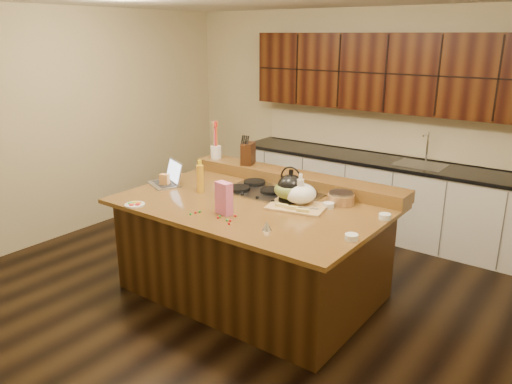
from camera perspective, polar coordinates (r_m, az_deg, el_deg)
The scene contains 32 objects.
room at distance 4.44m, azimuth -0.38°, elevation 4.15°, with size 5.52×5.02×2.72m.
island at distance 4.73m, azimuth -0.36°, elevation -6.35°, with size 2.40×1.60×0.92m.
back_ledge at distance 5.10m, azimuth 4.36°, elevation 1.57°, with size 2.40×0.30×0.12m, color black.
cooktop at distance 4.79m, azimuth 1.78°, elevation -0.01°, with size 0.92×0.52×0.05m.
back_counter at distance 6.28m, azimuth 14.19°, elevation 4.19°, with size 3.70×0.66×2.40m.
kettle at distance 4.49m, azimuth 3.99°, elevation 0.61°, with size 0.25×0.25×0.22m, color black.
green_bowl at distance 4.49m, azimuth 3.99°, elevation 0.26°, with size 0.30×0.30×0.16m, color #5F6E2C.
laptop at distance 5.15m, azimuth -9.97°, elevation 1.56°, with size 0.43×0.39×0.24m.
oil_bottle at distance 4.83m, azimuth -6.39°, elevation 1.52°, with size 0.07×0.07×0.27m, color gold.
vinegar_bottle at distance 4.42m, azimuth 5.07°, elevation -0.12°, with size 0.06×0.06×0.25m, color silver.
wooden_tray at distance 4.44m, azimuth 4.99°, elevation -0.50°, with size 0.56×0.45×0.20m.
ramekin_a at distance 3.79m, azimuth 10.86°, elevation -5.08°, with size 0.10×0.10×0.04m, color white.
ramekin_b at distance 4.45m, azimuth 8.30°, elevation -1.50°, with size 0.10×0.10×0.04m, color white.
ramekin_c at distance 4.27m, azimuth 14.52°, elevation -2.73°, with size 0.10×0.10×0.04m, color white.
strainer_bowl at distance 4.56m, azimuth 9.69°, elevation -0.78°, with size 0.24×0.24×0.09m, color #996B3F.
kitchen_timer at distance 3.90m, azimuth 1.24°, elevation -3.87°, with size 0.08×0.08×0.07m, color silver.
pink_bag at distance 4.22m, azimuth -3.68°, elevation -0.72°, with size 0.15×0.08×0.28m, color #D66495.
candy_plate at distance 4.60m, azimuth -13.69°, elevation -1.41°, with size 0.18×0.18×0.01m, color white.
package_box at distance 5.09m, azimuth -10.41°, elevation 1.33°, with size 0.09×0.06×0.12m, color #C28344.
utensil_crock at distance 5.67m, azimuth -4.60°, elevation 4.57°, with size 0.12×0.12×0.14m, color white.
knife_block at distance 5.38m, azimuth -0.91°, elevation 4.42°, with size 0.12×0.19×0.23m, color black.
gumdrop_0 at distance 4.09m, azimuth -2.94°, elevation -3.28°, with size 0.02×0.02×0.02m, color red.
gumdrop_1 at distance 4.31m, azimuth -4.24°, elevation -2.18°, with size 0.02×0.02×0.02m, color #198C26.
gumdrop_2 at distance 4.02m, azimuth -3.11°, elevation -3.62°, with size 0.02×0.02×0.02m, color red.
gumdrop_3 at distance 4.31m, azimuth -6.45°, elevation -2.24°, with size 0.02×0.02×0.02m, color #198C26.
gumdrop_4 at distance 4.30m, azimuth -4.45°, elevation -2.20°, with size 0.02×0.02×0.02m, color red.
gumdrop_5 at distance 4.26m, azimuth -7.50°, elevation -2.51°, with size 0.02×0.02×0.02m, color #198C26.
gumdrop_6 at distance 4.16m, azimuth -4.37°, elevation -2.92°, with size 0.02×0.02×0.02m, color red.
gumdrop_7 at distance 4.10m, azimuth -3.35°, elevation -3.23°, with size 0.02×0.02×0.02m, color #198C26.
gumdrop_8 at distance 4.19m, azimuth -2.38°, elevation -2.72°, with size 0.02×0.02×0.02m, color red.
gumdrop_9 at distance 4.19m, azimuth -4.18°, elevation -2.77°, with size 0.02×0.02×0.02m, color #198C26.
gumdrop_10 at distance 4.29m, azimuth -6.93°, elevation -2.33°, with size 0.02×0.02×0.02m, color red.
Camera 1 is at (2.60, -3.45, 2.39)m, focal length 35.00 mm.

